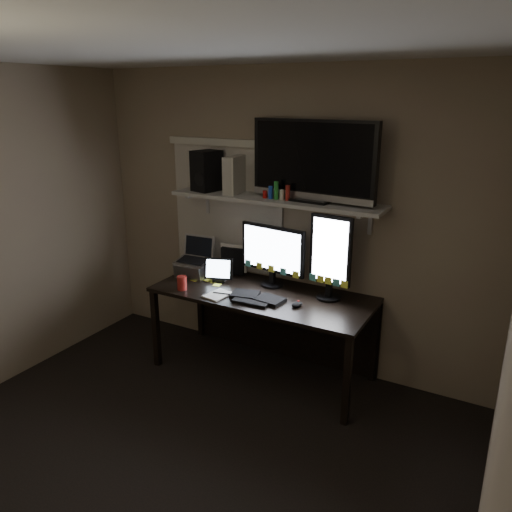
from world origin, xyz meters
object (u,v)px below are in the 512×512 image
Objects in this scene: desk at (269,307)px; monitor_landscape at (273,255)px; keyboard at (257,297)px; tablet at (219,270)px; monitor_portrait at (330,257)px; laptop at (193,258)px; mouse at (297,304)px; game_console at (235,175)px; cup at (182,283)px; tv at (313,161)px; speaker at (207,171)px.

monitor_landscape reaches higher than desk.
keyboard is 0.51m from tablet.
monitor_portrait is 0.99m from tablet.
monitor_landscape is 0.74m from laptop.
monitor_portrait is (0.52, -0.04, 0.08)m from monitor_landscape.
game_console is (-0.74, 0.33, 0.89)m from mouse.
cup reaches higher than keyboard.
desk is 1.75× the size of tv.
laptop is at bearing -176.24° from mouse.
monitor_landscape reaches higher than laptop.
game_console reaches higher than desk.
game_console reaches higher than mouse.
mouse is 0.30× the size of speaker.
game_console is at bearing -178.23° from monitor_portrait.
monitor_landscape is at bearing -1.26° from tablet.
mouse is 1.20m from game_console.
keyboard is 1.44× the size of game_console.
cup is 0.98m from speaker.
laptop is 1.38m from tv.
speaker is at bearing 172.70° from desk.
tv reaches higher than game_console.
laptop is (-0.75, 0.19, 0.16)m from keyboard.
game_console reaches higher than monitor_portrait.
monitor_portrait is 2.02× the size of speaker.
monitor_landscape is 1.78× the size of speaker.
desk is at bearing -77.54° from monitor_landscape.
tv reaches higher than cup.
desk is 0.45m from monitor_landscape.
speaker reaches higher than cup.
desk is at bearing 0.99° from laptop.
desk is 1.28m from tv.
monitor_landscape is 0.49m from tablet.
laptop reaches higher than cup.
cup is at bearing -71.20° from speaker.
monitor_landscape is at bearing 6.24° from laptop.
tv is (-0.05, 0.33, 1.04)m from mouse.
tablet is (-0.96, -0.11, -0.24)m from monitor_portrait.
keyboard is at bearing -39.95° from tablet.
keyboard is 1.04m from game_console.
cup is (-0.17, -0.30, -0.05)m from tablet.
keyboard is at bearing -76.88° from monitor_landscape.
mouse is 1.12m from laptop.
speaker reaches higher than mouse.
cup is at bearing -158.95° from mouse.
monitor_portrait is at bearing -13.10° from tablet.
monitor_portrait is at bearing 3.39° from monitor_landscape.
game_console reaches higher than laptop.
tv reaches higher than keyboard.
monitor_landscape reaches higher than cup.
monitor_landscape is at bearing 12.82° from speaker.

